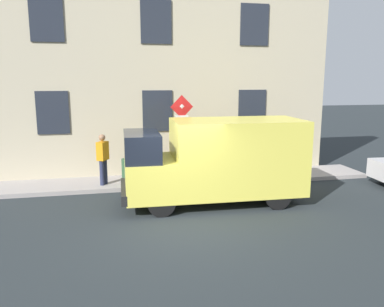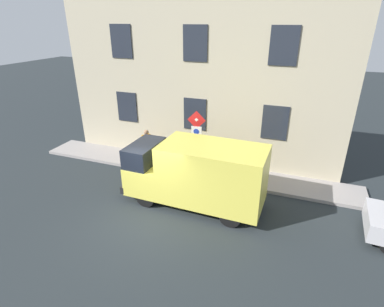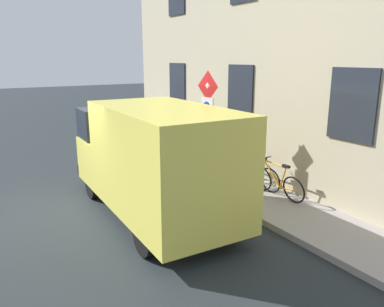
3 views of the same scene
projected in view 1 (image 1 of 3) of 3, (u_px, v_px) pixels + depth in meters
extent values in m
plane|color=#242B2E|center=(183.00, 226.00, 9.88)|extent=(80.00, 80.00, 0.00)
cube|color=gray|center=(162.00, 181.00, 13.91)|extent=(1.76, 15.35, 0.14)
cube|color=#BAAD90|center=(156.00, 72.00, 14.36)|extent=(0.70, 13.35, 7.84)
cube|color=#232833|center=(252.00, 109.00, 15.01)|extent=(0.06, 1.10, 1.50)
cube|color=#232833|center=(158.00, 111.00, 14.27)|extent=(0.06, 1.10, 1.50)
cube|color=#232833|center=(53.00, 113.00, 13.53)|extent=(0.06, 1.10, 1.50)
cube|color=#232833|center=(254.00, 25.00, 14.41)|extent=(0.06, 1.10, 1.50)
cube|color=#232833|center=(156.00, 22.00, 13.67)|extent=(0.06, 1.10, 1.50)
cube|color=#232833|center=(46.00, 19.00, 12.93)|extent=(0.06, 1.10, 1.50)
cylinder|color=#474C47|center=(182.00, 142.00, 13.15)|extent=(0.09, 0.09, 2.86)
pyramid|color=silver|center=(182.00, 107.00, 12.85)|extent=(0.09, 0.50, 0.50)
pyramid|color=red|center=(182.00, 107.00, 12.85)|extent=(0.08, 0.56, 0.56)
cube|color=white|center=(182.00, 124.00, 12.97)|extent=(0.09, 0.44, 0.56)
cylinder|color=#1933B2|center=(182.00, 122.00, 12.94)|extent=(0.04, 0.24, 0.24)
cube|color=#E0D34F|center=(237.00, 156.00, 11.55)|extent=(2.09, 3.85, 2.18)
cube|color=#E0D34F|center=(150.00, 178.00, 11.19)|extent=(2.03, 1.45, 1.10)
cube|color=black|center=(142.00, 147.00, 10.98)|extent=(1.94, 1.02, 0.84)
cube|color=black|center=(124.00, 191.00, 11.13)|extent=(2.00, 0.21, 0.28)
cylinder|color=black|center=(161.00, 203.00, 10.48)|extent=(0.24, 0.76, 0.76)
cylinder|color=black|center=(156.00, 186.00, 12.17)|extent=(0.24, 0.76, 0.76)
cylinder|color=black|center=(278.00, 196.00, 11.07)|extent=(0.24, 0.76, 0.76)
cylinder|color=black|center=(256.00, 181.00, 12.77)|extent=(0.24, 0.76, 0.76)
torus|color=black|center=(205.00, 166.00, 14.47)|extent=(0.18, 0.67, 0.66)
torus|color=black|center=(232.00, 165.00, 14.72)|extent=(0.18, 0.67, 0.66)
cylinder|color=orange|center=(214.00, 160.00, 14.51)|extent=(0.06, 0.60, 0.60)
cylinder|color=orange|center=(216.00, 153.00, 14.47)|extent=(0.06, 0.73, 0.07)
cylinder|color=orange|center=(223.00, 160.00, 14.60)|extent=(0.04, 0.19, 0.55)
cylinder|color=orange|center=(226.00, 166.00, 14.67)|extent=(0.05, 0.43, 0.12)
cylinder|color=orange|center=(206.00, 160.00, 14.42)|extent=(0.04, 0.09, 0.50)
cube|color=black|center=(225.00, 152.00, 14.55)|extent=(0.09, 0.20, 0.06)
cylinder|color=#262626|center=(206.00, 152.00, 14.37)|extent=(0.46, 0.05, 0.03)
torus|color=black|center=(184.00, 167.00, 14.28)|extent=(0.18, 0.67, 0.66)
torus|color=black|center=(211.00, 165.00, 14.57)|extent=(0.18, 0.67, 0.66)
cylinder|color=#2E8D38|center=(192.00, 161.00, 14.34)|extent=(0.08, 0.60, 0.60)
cylinder|color=#2E8D38|center=(194.00, 154.00, 14.30)|extent=(0.09, 0.73, 0.07)
cylinder|color=#2E8D38|center=(202.00, 161.00, 14.44)|extent=(0.05, 0.19, 0.55)
cylinder|color=#2E8D38|center=(205.00, 167.00, 14.52)|extent=(0.07, 0.43, 0.12)
cylinder|color=#2E8D38|center=(184.00, 161.00, 14.24)|extent=(0.04, 0.09, 0.50)
cube|color=black|center=(204.00, 153.00, 14.40)|extent=(0.10, 0.21, 0.06)
cylinder|color=#262626|center=(185.00, 153.00, 14.19)|extent=(0.46, 0.07, 0.03)
torus|color=black|center=(162.00, 168.00, 14.14)|extent=(0.20, 0.67, 0.65)
torus|color=black|center=(190.00, 167.00, 14.39)|extent=(0.20, 0.67, 0.65)
cylinder|color=#853991|center=(171.00, 162.00, 14.18)|extent=(0.06, 0.60, 0.60)
cylinder|color=#853991|center=(173.00, 155.00, 14.15)|extent=(0.06, 0.73, 0.07)
cylinder|color=#853991|center=(180.00, 162.00, 14.27)|extent=(0.04, 0.19, 0.55)
cylinder|color=#853991|center=(184.00, 168.00, 14.34)|extent=(0.05, 0.43, 0.12)
cylinder|color=#853991|center=(162.00, 161.00, 14.10)|extent=(0.04, 0.09, 0.50)
cube|color=black|center=(182.00, 154.00, 14.23)|extent=(0.09, 0.20, 0.06)
cylinder|color=#262626|center=(163.00, 153.00, 14.05)|extent=(0.46, 0.05, 0.03)
cylinder|color=#262B47|center=(102.00, 173.00, 13.04)|extent=(0.16, 0.16, 0.85)
cylinder|color=#262B47|center=(105.00, 172.00, 13.21)|extent=(0.16, 0.16, 0.85)
cube|color=orange|center=(103.00, 151.00, 12.99)|extent=(0.48, 0.43, 0.62)
sphere|color=#936B4C|center=(102.00, 138.00, 12.90)|extent=(0.22, 0.22, 0.22)
cylinder|color=#2D5133|center=(128.00, 172.00, 13.06)|extent=(0.44, 0.44, 0.90)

